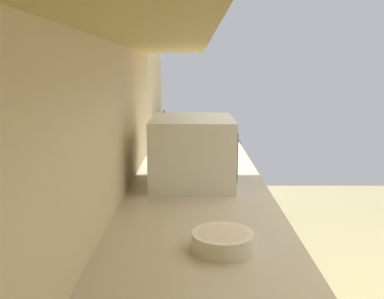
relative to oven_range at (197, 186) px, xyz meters
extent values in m
cube|color=beige|center=(-1.64, 0.39, 0.90)|extent=(4.32, 0.12, 2.74)
cube|color=#C2B198|center=(-2.04, 0.01, 0.43)|extent=(3.39, 0.66, 0.02)
cube|color=#332819|center=(-1.32, -0.30, -0.03)|extent=(0.01, 0.01, 0.82)
cube|color=#332819|center=(-0.84, -0.30, -0.03)|extent=(0.01, 0.01, 0.82)
cube|color=black|center=(0.00, 0.00, -0.02)|extent=(0.69, 0.66, 0.92)
cube|color=black|center=(0.00, -0.33, -0.06)|extent=(0.54, 0.01, 0.50)
cube|color=black|center=(0.00, 0.00, 0.45)|extent=(0.66, 0.62, 0.02)
cube|color=black|center=(0.00, 0.31, 0.53)|extent=(0.66, 0.04, 0.18)
cylinder|color=#38383D|center=(-0.15, -0.12, 0.47)|extent=(0.11, 0.11, 0.01)
cylinder|color=#38383D|center=(0.15, -0.12, 0.47)|extent=(0.11, 0.11, 0.01)
cylinder|color=#38383D|center=(-0.15, 0.12, 0.47)|extent=(0.11, 0.11, 0.01)
cylinder|color=#38383D|center=(0.15, 0.12, 0.47)|extent=(0.11, 0.11, 0.01)
cube|color=white|center=(-1.50, 0.03, 0.60)|extent=(0.48, 0.38, 0.31)
cube|color=black|center=(-1.54, -0.16, 0.60)|extent=(0.30, 0.01, 0.22)
cube|color=#2D2D33|center=(-1.31, -0.16, 0.60)|extent=(0.09, 0.01, 0.22)
cylinder|color=silver|center=(-2.28, -0.06, 0.47)|extent=(0.19, 0.19, 0.05)
cylinder|color=beige|center=(-2.28, -0.06, 0.48)|extent=(0.16, 0.16, 0.03)
cylinder|color=#B7BABF|center=(-1.04, -0.06, 0.51)|extent=(0.15, 0.15, 0.13)
cylinder|color=black|center=(-1.04, -0.06, 0.58)|extent=(0.04, 0.04, 0.02)
cylinder|color=#B7BABF|center=(-0.96, -0.06, 0.53)|extent=(0.09, 0.02, 0.05)
camera|label=1|loc=(-3.49, 0.03, 0.98)|focal=39.70mm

